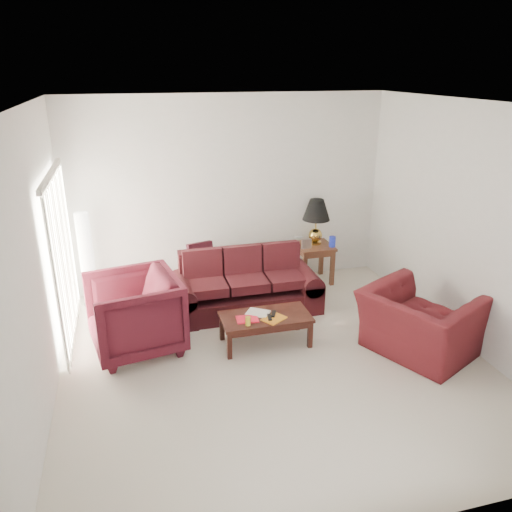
{
  "coord_description": "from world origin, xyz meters",
  "views": [
    {
      "loc": [
        -1.55,
        -5.0,
        3.36
      ],
      "look_at": [
        0.0,
        0.85,
        1.05
      ],
      "focal_mm": 35.0,
      "sensor_mm": 36.0,
      "label": 1
    }
  ],
  "objects": [
    {
      "name": "floor",
      "position": [
        0.0,
        0.0,
        0.0
      ],
      "size": [
        5.0,
        5.0,
        0.0
      ],
      "primitive_type": "plane",
      "color": "beige",
      "rests_on": "ground"
    },
    {
      "name": "blinds",
      "position": [
        -2.42,
        1.3,
        1.08
      ],
      "size": [
        0.1,
        2.0,
        2.16
      ],
      "primitive_type": "cube",
      "color": "silver",
      "rests_on": "ground"
    },
    {
      "name": "sofa",
      "position": [
        -0.01,
        1.39,
        0.43
      ],
      "size": [
        2.16,
        0.99,
        0.87
      ],
      "primitive_type": null,
      "rotation": [
        0.0,
        0.0,
        -0.03
      ],
      "color": "black",
      "rests_on": "ground"
    },
    {
      "name": "throw_pillow",
      "position": [
        -0.55,
        2.04,
        0.68
      ],
      "size": [
        0.42,
        0.28,
        0.4
      ],
      "primitive_type": "cube",
      "rotation": [
        -0.21,
        0.0,
        0.25
      ],
      "color": "black",
      "rests_on": "sofa"
    },
    {
      "name": "end_table",
      "position": [
        1.32,
        2.15,
        0.32
      ],
      "size": [
        0.6,
        0.6,
        0.63
      ],
      "primitive_type": null,
      "rotation": [
        0.0,
        0.0,
        0.02
      ],
      "color": "#472B18",
      "rests_on": "ground"
    },
    {
      "name": "table_lamp",
      "position": [
        1.36,
        2.21,
        1.01
      ],
      "size": [
        0.57,
        0.57,
        0.74
      ],
      "primitive_type": null,
      "rotation": [
        0.0,
        0.0,
        0.37
      ],
      "color": "#B28C37",
      "rests_on": "end_table"
    },
    {
      "name": "clock",
      "position": [
        1.15,
        2.04,
        0.71
      ],
      "size": [
        0.16,
        0.07,
        0.15
      ],
      "primitive_type": "cube",
      "rotation": [
        0.0,
        0.0,
        0.08
      ],
      "color": "#B0AFB4",
      "rests_on": "end_table"
    },
    {
      "name": "blue_canister",
      "position": [
        1.58,
        2.0,
        0.72
      ],
      "size": [
        0.13,
        0.13,
        0.17
      ],
      "primitive_type": "cylinder",
      "rotation": [
        0.0,
        0.0,
        -0.32
      ],
      "color": "#1D2BBD",
      "rests_on": "end_table"
    },
    {
      "name": "picture_frame",
      "position": [
        1.12,
        2.37,
        0.71
      ],
      "size": [
        0.15,
        0.18,
        0.05
      ],
      "primitive_type": "cube",
      "rotation": [
        1.36,
        0.0,
        -0.16
      ],
      "color": "silver",
      "rests_on": "end_table"
    },
    {
      "name": "floor_lamp",
      "position": [
        -2.2,
        2.16,
        0.72
      ],
      "size": [
        0.24,
        0.24,
        1.45
      ],
      "primitive_type": null,
      "rotation": [
        0.0,
        0.0,
        -0.03
      ],
      "color": "white",
      "rests_on": "ground"
    },
    {
      "name": "armchair_left",
      "position": [
        -1.6,
        0.71,
        0.49
      ],
      "size": [
        1.26,
        1.23,
        0.99
      ],
      "primitive_type": "imported",
      "rotation": [
        0.0,
        0.0,
        -1.39
      ],
      "color": "#3F0E18",
      "rests_on": "ground"
    },
    {
      "name": "armchair_right",
      "position": [
        1.77,
        -0.27,
        0.41
      ],
      "size": [
        1.53,
        1.6,
        0.81
      ],
      "primitive_type": "imported",
      "rotation": [
        0.0,
        0.0,
        2.03
      ],
      "color": "#471015",
      "rests_on": "ground"
    },
    {
      "name": "coffee_table",
      "position": [
        0.01,
        0.42,
        0.2
      ],
      "size": [
        1.15,
        0.59,
        0.4
      ],
      "primitive_type": null,
      "rotation": [
        0.0,
        0.0,
        0.02
      ],
      "color": "black",
      "rests_on": "ground"
    },
    {
      "name": "magazine_red",
      "position": [
        -0.24,
        0.37,
        0.41
      ],
      "size": [
        0.29,
        0.23,
        0.02
      ],
      "primitive_type": "cube",
      "rotation": [
        0.0,
        0.0,
        -0.09
      ],
      "color": "red",
      "rests_on": "coffee_table"
    },
    {
      "name": "magazine_white",
      "position": [
        -0.07,
        0.5,
        0.41
      ],
      "size": [
        0.35,
        0.33,
        0.02
      ],
      "primitive_type": "cube",
      "rotation": [
        0.0,
        0.0,
        -0.6
      ],
      "color": "white",
      "rests_on": "coffee_table"
    },
    {
      "name": "magazine_orange",
      "position": [
        0.09,
        0.3,
        0.41
      ],
      "size": [
        0.35,
        0.33,
        0.02
      ],
      "primitive_type": "cube",
      "rotation": [
        0.0,
        0.0,
        0.58
      ],
      "color": "#C67317",
      "rests_on": "coffee_table"
    },
    {
      "name": "remote_a",
      "position": [
        0.03,
        0.32,
        0.43
      ],
      "size": [
        0.07,
        0.16,
        0.02
      ],
      "primitive_type": "cube",
      "rotation": [
        0.0,
        0.0,
        -0.15
      ],
      "color": "black",
      "rests_on": "coffee_table"
    },
    {
      "name": "remote_b",
      "position": [
        0.11,
        0.39,
        0.43
      ],
      "size": [
        0.11,
        0.17,
        0.02
      ],
      "primitive_type": "cube",
      "rotation": [
        0.0,
        0.0,
        -0.43
      ],
      "color": "black",
      "rests_on": "coffee_table"
    },
    {
      "name": "yellow_glass",
      "position": [
        -0.27,
        0.23,
        0.45
      ],
      "size": [
        0.08,
        0.08,
        0.11
      ],
      "primitive_type": "cylinder",
      "rotation": [
        0.0,
        0.0,
        -0.24
      ],
      "color": "gold",
      "rests_on": "coffee_table"
    }
  ]
}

